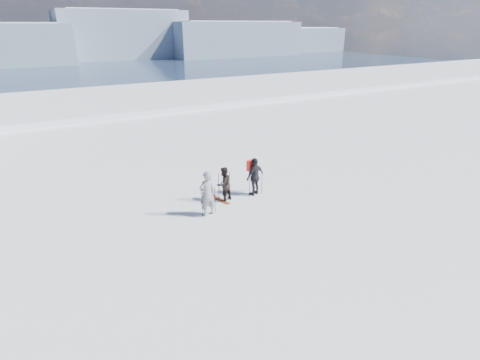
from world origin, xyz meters
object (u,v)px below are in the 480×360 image
object	(u,v)px
skier_pack	(255,176)
skis_loose	(216,198)
skier_grey	(207,194)
skier_dark	(224,184)

from	to	relation	value
skier_pack	skis_loose	world-z (taller)	skier_pack
skier_grey	skis_loose	size ratio (longest dim) A/B	1.13
skier_dark	skier_pack	xyz separation A→B (m)	(1.52, -0.12, 0.10)
skier_dark	skier_pack	distance (m)	1.53
skier_grey	skis_loose	xyz separation A→B (m)	(0.98, 1.25, -0.94)
skier_grey	skier_dark	xyz separation A→B (m)	(1.20, 0.90, -0.18)
skier_dark	skier_pack	bearing A→B (deg)	158.48
skier_pack	skier_grey	bearing A→B (deg)	-0.97
skier_dark	skis_loose	world-z (taller)	skier_dark
skier_dark	skier_pack	world-z (taller)	skier_pack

